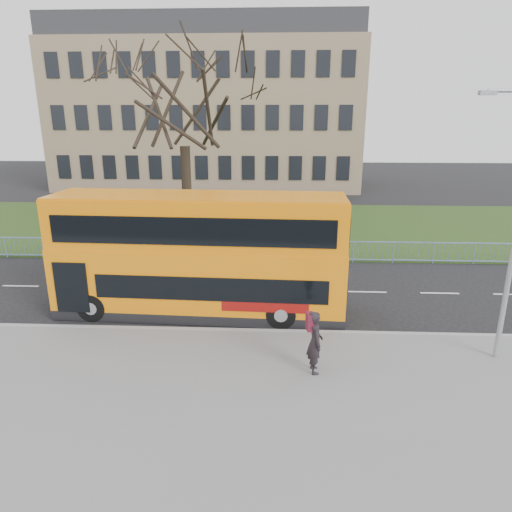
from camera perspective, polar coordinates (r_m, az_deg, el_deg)
The scene contains 9 objects.
ground at distance 17.29m, azimuth -4.71°, elevation -7.20°, with size 120.00×120.00×0.00m, color black.
pavement at distance 11.52m, azimuth -9.22°, elevation -20.76°, with size 80.00×10.50×0.12m, color slate.
kerb at distance 15.87m, azimuth -5.42°, elevation -9.25°, with size 80.00×0.20×0.14m, color gray.
grass_verge at distance 30.82m, azimuth -1.37°, elevation 3.82°, with size 80.00×15.40×0.08m, color #253C16.
guard_railing at distance 23.27m, azimuth -2.70°, elevation 0.71°, with size 40.00×0.12×1.10m, color #7A9CDA, non-canonical shape.
bare_tree at distance 26.15m, azimuth -8.99°, elevation 15.67°, with size 9.06×9.06×12.94m, color black, non-canonical shape.
civic_building at distance 51.13m, azimuth -5.58°, elevation 16.86°, with size 30.00×15.00×14.00m, color #8B7458.
yellow_bus at distance 16.70m, azimuth -7.12°, elevation 0.48°, with size 10.58×2.93×4.39m.
pedestrian at distance 13.08m, azimuth 7.38°, elevation -10.63°, with size 0.67×0.44×1.83m, color black.
Camera 1 is at (2.15, -15.63, 7.08)m, focal length 32.00 mm.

